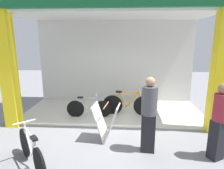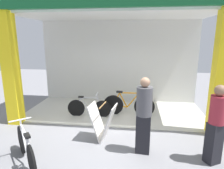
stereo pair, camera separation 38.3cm
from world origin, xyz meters
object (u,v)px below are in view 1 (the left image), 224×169
(bicycle_inside_1, at_px, (89,108))
(pedestrian_0, at_px, (220,121))
(bicycle_inside_0, at_px, (128,104))
(bicycle_parked_0, at_px, (31,151))
(sandwich_board_sign, at_px, (106,122))
(pedestrian_1, at_px, (149,114))

(bicycle_inside_1, height_order, pedestrian_0, pedestrian_0)
(bicycle_inside_0, distance_m, bicycle_parked_0, 3.53)
(sandwich_board_sign, bearing_deg, pedestrian_0, -14.98)
(bicycle_parked_0, bearing_deg, pedestrian_0, 8.09)
(bicycle_inside_0, relative_size, bicycle_parked_0, 1.40)
(bicycle_parked_0, distance_m, pedestrian_0, 3.94)
(bicycle_inside_1, relative_size, sandwich_board_sign, 1.53)
(bicycle_inside_0, xyz_separation_m, pedestrian_1, (0.43, -2.18, 0.53))
(bicycle_parked_0, relative_size, sandwich_board_sign, 1.30)
(bicycle_inside_1, xyz_separation_m, pedestrian_0, (3.18, -2.09, 0.55))
(bicycle_inside_0, height_order, pedestrian_0, pedestrian_0)
(bicycle_inside_1, bearing_deg, bicycle_inside_0, 12.53)
(sandwich_board_sign, bearing_deg, bicycle_inside_1, 116.56)
(bicycle_inside_1, distance_m, bicycle_parked_0, 2.73)
(pedestrian_0, bearing_deg, bicycle_inside_1, 146.66)
(bicycle_inside_1, relative_size, bicycle_parked_0, 1.18)
(sandwich_board_sign, bearing_deg, bicycle_parked_0, -139.25)
(pedestrian_0, bearing_deg, pedestrian_1, 172.10)
(bicycle_inside_0, xyz_separation_m, sandwich_board_sign, (-0.58, -1.72, 0.09))
(pedestrian_1, bearing_deg, bicycle_inside_0, 101.19)
(bicycle_inside_1, xyz_separation_m, sandwich_board_sign, (0.72, -1.43, 0.15))
(bicycle_inside_0, xyz_separation_m, bicycle_inside_1, (-1.29, -0.29, -0.06))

